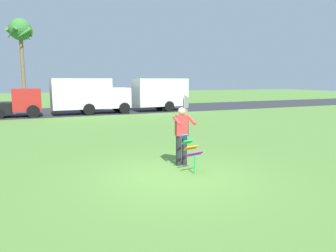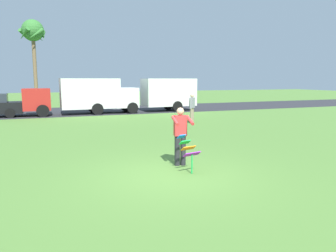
# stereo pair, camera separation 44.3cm
# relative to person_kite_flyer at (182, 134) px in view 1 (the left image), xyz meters

# --- Properties ---
(ground_plane) EXTENTS (120.00, 120.00, 0.00)m
(ground_plane) POSITION_rel_person_kite_flyer_xyz_m (-0.62, -0.81, -0.95)
(ground_plane) COLOR #568438
(road_strip) EXTENTS (120.00, 8.00, 0.01)m
(road_strip) POSITION_rel_person_kite_flyer_xyz_m (-0.62, 18.17, -0.95)
(road_strip) COLOR #2D2D33
(road_strip) RESTS_ON ground
(person_kite_flyer) EXTENTS (0.61, 0.70, 1.73)m
(person_kite_flyer) POSITION_rel_person_kite_flyer_xyz_m (0.00, 0.00, 0.00)
(person_kite_flyer) COLOR #26262B
(person_kite_flyer) RESTS_ON ground
(kite_held) EXTENTS (0.53, 0.69, 1.02)m
(kite_held) POSITION_rel_person_kite_flyer_xyz_m (-0.08, -0.72, -0.29)
(kite_held) COLOR blue
(kite_held) RESTS_ON ground
(parked_truck_red_cab) EXTENTS (6.74, 2.21, 2.62)m
(parked_truck_red_cab) POSITION_rel_person_kite_flyer_xyz_m (-1.34, 15.77, 0.46)
(parked_truck_red_cab) COLOR #B2231E
(parked_truck_red_cab) RESTS_ON ground
(parked_truck_white_box) EXTENTS (6.77, 2.28, 2.62)m
(parked_truck_white_box) POSITION_rel_person_kite_flyer_xyz_m (4.95, 15.77, 0.46)
(parked_truck_white_box) COLOR silver
(parked_truck_white_box) RESTS_ON ground
(palm_tree_right_near) EXTENTS (2.58, 2.71, 8.39)m
(palm_tree_right_near) POSITION_rel_person_kite_flyer_xyz_m (-4.42, 26.50, 6.03)
(palm_tree_right_near) COLOR brown
(palm_tree_right_near) RESTS_ON ground
(person_walker_near) EXTENTS (0.44, 0.42, 1.73)m
(person_walker_near) POSITION_rel_person_kite_flyer_xyz_m (4.33, 8.31, -0.02)
(person_walker_near) COLOR gray
(person_walker_near) RESTS_ON ground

